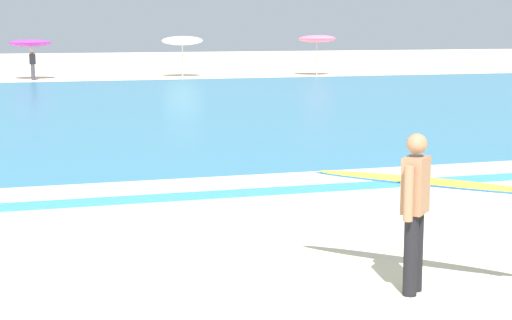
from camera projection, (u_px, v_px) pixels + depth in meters
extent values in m
cube|color=teal|center=(69.00, 112.00, 26.36)|extent=(120.00, 28.00, 0.14)
cube|color=white|center=(127.00, 188.00, 13.69)|extent=(120.00, 1.14, 0.01)
cylinder|color=black|center=(411.00, 255.00, 8.64)|extent=(0.15, 0.15, 0.88)
cylinder|color=black|center=(416.00, 251.00, 8.80)|extent=(0.15, 0.15, 0.88)
cube|color=#9E7051|center=(416.00, 185.00, 8.60)|extent=(0.40, 0.40, 0.60)
sphere|color=#9E7051|center=(417.00, 144.00, 8.53)|extent=(0.22, 0.22, 0.22)
cylinder|color=#9E7051|center=(409.00, 194.00, 8.41)|extent=(0.10, 0.10, 0.58)
cylinder|color=#9E7051|center=(421.00, 179.00, 8.84)|extent=(0.29, 0.29, 0.51)
ellipsoid|color=yellow|center=(429.00, 182.00, 9.04)|extent=(2.05, 2.05, 0.10)
ellipsoid|color=blue|center=(429.00, 183.00, 9.04)|extent=(2.14, 2.15, 0.06)
cylinder|color=beige|center=(31.00, 62.00, 43.41)|extent=(0.05, 0.05, 1.85)
ellipsoid|color=purple|center=(30.00, 43.00, 43.25)|extent=(2.22, 2.24, 0.51)
cylinder|color=beige|center=(183.00, 59.00, 45.53)|extent=(0.05, 0.05, 1.92)
ellipsoid|color=white|center=(182.00, 41.00, 45.36)|extent=(2.29, 2.31, 0.58)
cylinder|color=beige|center=(317.00, 58.00, 46.91)|extent=(0.05, 0.05, 2.01)
ellipsoid|color=pink|center=(317.00, 39.00, 46.73)|extent=(2.16, 2.17, 0.49)
cylinder|color=#383842|center=(33.00, 72.00, 42.66)|extent=(0.20, 0.20, 0.84)
cube|color=black|center=(32.00, 59.00, 42.55)|extent=(0.32, 0.20, 0.54)
sphere|color=brown|center=(32.00, 52.00, 42.49)|extent=(0.20, 0.20, 0.20)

